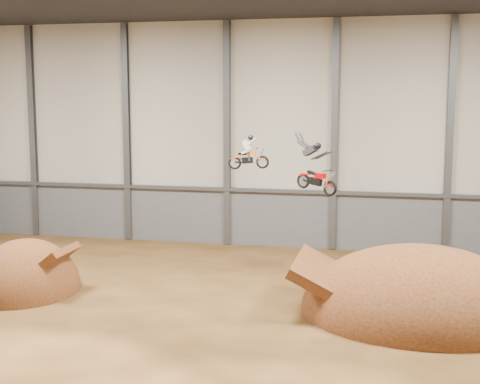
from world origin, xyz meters
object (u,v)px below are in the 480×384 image
object	(u,v)px
fmx_rider_b	(316,165)
landing_ramp	(419,314)
takeoff_ramp	(25,292)
fmx_rider_a	(249,151)

from	to	relation	value
fmx_rider_b	landing_ramp	bearing A→B (deg)	7.95
landing_ramp	fmx_rider_b	size ratio (longest dim) A/B	3.42
takeoff_ramp	fmx_rider_b	xyz separation A→B (m)	(13.66, 2.67, 6.21)
landing_ramp	fmx_rider_b	xyz separation A→B (m)	(-4.81, 1.97, 6.21)
landing_ramp	fmx_rider_b	distance (m)	8.10
landing_ramp	fmx_rider_a	xyz separation A→B (m)	(-8.20, 2.97, 6.73)
takeoff_ramp	fmx_rider_b	size ratio (longest dim) A/B	1.97
takeoff_ramp	fmx_rider_a	world-z (taller)	fmx_rider_a
takeoff_ramp	fmx_rider_a	bearing A→B (deg)	19.65
takeoff_ramp	landing_ramp	size ratio (longest dim) A/B	0.57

